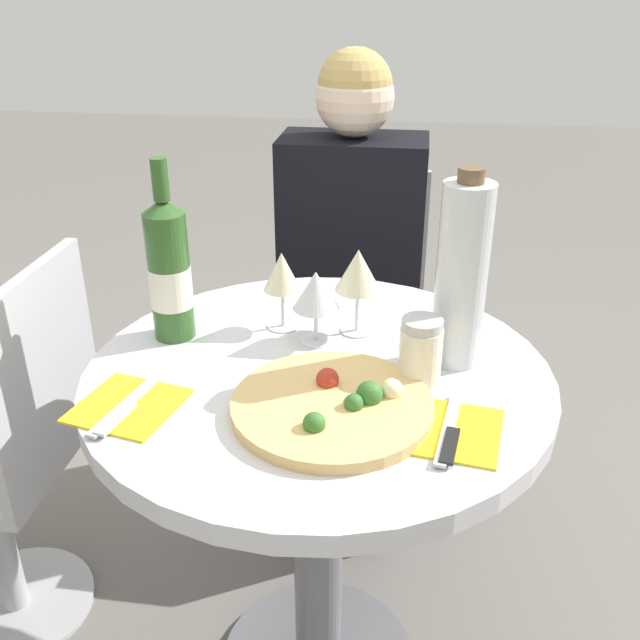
{
  "coord_description": "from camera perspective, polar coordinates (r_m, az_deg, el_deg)",
  "views": [
    {
      "loc": [
        0.15,
        -1.04,
        1.36
      ],
      "look_at": [
        0.01,
        -0.01,
        0.84
      ],
      "focal_mm": 40.0,
      "sensor_mm": 36.0,
      "label": 1
    }
  ],
  "objects": [
    {
      "name": "wine_glass_center",
      "position": [
        1.26,
        -0.34,
        2.3
      ],
      "size": [
        0.08,
        0.08,
        0.14
      ],
      "color": "silver",
      "rests_on": "dining_table"
    },
    {
      "name": "chair_behind_diner",
      "position": [
        2.03,
        2.56,
        -0.74
      ],
      "size": [
        0.39,
        0.39,
        0.86
      ],
      "rotation": [
        0.0,
        0.0,
        3.14
      ],
      "color": "#ADADB2",
      "rests_on": "ground_plane"
    },
    {
      "name": "wine_glass_back_left",
      "position": [
        1.31,
        -3.07,
        3.74
      ],
      "size": [
        0.07,
        0.07,
        0.15
      ],
      "color": "silver",
      "rests_on": "dining_table"
    },
    {
      "name": "chair_empty_side",
      "position": [
        1.65,
        -23.85,
        -10.37
      ],
      "size": [
        0.39,
        0.39,
        0.86
      ],
      "rotation": [
        0.0,
        0.0,
        1.57
      ],
      "color": "#ADADB2",
      "rests_on": "ground_plane"
    },
    {
      "name": "dining_table",
      "position": [
        1.31,
        -0.15,
        -10.45
      ],
      "size": [
        0.79,
        0.79,
        0.74
      ],
      "color": "slate",
      "rests_on": "ground_plane"
    },
    {
      "name": "wine_bottle",
      "position": [
        1.3,
        -11.97,
        3.85
      ],
      "size": [
        0.08,
        0.08,
        0.33
      ],
      "color": "#2D5623",
      "rests_on": "dining_table"
    },
    {
      "name": "seated_diner",
      "position": [
        1.86,
        2.21,
        0.28
      ],
      "size": [
        0.36,
        0.43,
        1.19
      ],
      "rotation": [
        0.0,
        0.0,
        3.14
      ],
      "color": "black",
      "rests_on": "ground_plane"
    },
    {
      "name": "sugar_shaker",
      "position": [
        1.17,
        8.05,
        -2.47
      ],
      "size": [
        0.07,
        0.07,
        0.11
      ],
      "color": "silver",
      "rests_on": "dining_table"
    },
    {
      "name": "place_setting_right",
      "position": [
        1.07,
        10.27,
        -8.72
      ],
      "size": [
        0.17,
        0.19,
        0.01
      ],
      "color": "yellow",
      "rests_on": "dining_table"
    },
    {
      "name": "wine_glass_back_right",
      "position": [
        1.29,
        3.06,
        3.9
      ],
      "size": [
        0.08,
        0.08,
        0.16
      ],
      "color": "silver",
      "rests_on": "dining_table"
    },
    {
      "name": "place_setting_left",
      "position": [
        1.15,
        -15.15,
        -6.66
      ],
      "size": [
        0.18,
        0.19,
        0.01
      ],
      "color": "yellow",
      "rests_on": "dining_table"
    },
    {
      "name": "tall_carafe",
      "position": [
        1.19,
        11.27,
        3.57
      ],
      "size": [
        0.08,
        0.08,
        0.34
      ],
      "color": "silver",
      "rests_on": "dining_table"
    },
    {
      "name": "pizza_large",
      "position": [
        1.1,
        1.17,
        -6.81
      ],
      "size": [
        0.31,
        0.31,
        0.05
      ],
      "color": "#DBB26B",
      "rests_on": "dining_table"
    }
  ]
}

